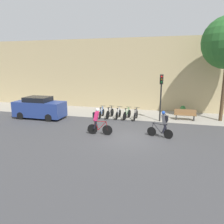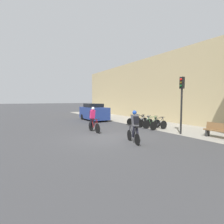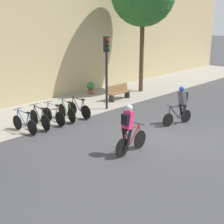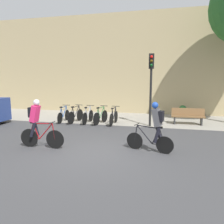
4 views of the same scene
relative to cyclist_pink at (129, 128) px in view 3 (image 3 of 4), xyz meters
name	(u,v)px [view 3 (image 3 of 4)]	position (x,y,z in m)	size (l,w,h in m)	color
ground	(167,139)	(2.17, -0.17, -0.95)	(200.00, 200.00, 0.00)	#3D3D3F
kerb_strip	(61,108)	(2.17, 6.58, -0.94)	(44.00, 4.50, 0.01)	gray
building_facade	(29,39)	(2.17, 9.13, 2.61)	(44.00, 0.60, 7.11)	tan
cyclist_pink	(129,128)	(0.00, 0.00, 0.00)	(1.70, 0.46, 1.78)	black
cyclist_grey	(181,104)	(4.19, 0.46, 0.00)	(1.64, 0.61, 1.74)	black
parked_bike_0	(25,123)	(-1.23, 4.64, -0.56)	(0.46, 1.68, 0.95)	black
parked_bike_1	(40,119)	(-0.47, 4.64, -0.53)	(0.46, 1.75, 0.99)	black
parked_bike_2	(54,115)	(0.28, 4.65, -0.54)	(0.46, 1.66, 0.97)	black
parked_bike_3	(67,112)	(1.03, 4.65, -0.54)	(0.49, 1.64, 0.98)	black
parked_bike_4	(79,109)	(1.79, 4.64, -0.54)	(0.46, 1.71, 0.97)	black
traffic_light_pole	(107,60)	(3.76, 4.66, 1.66)	(0.26, 0.30, 3.77)	black
bench	(119,92)	(5.77, 5.59, -0.47)	(1.76, 0.44, 0.89)	brown
potted_plant	(91,87)	(5.67, 7.94, -0.51)	(0.48, 0.48, 0.78)	brown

